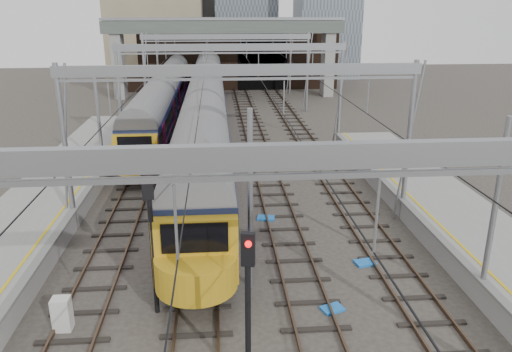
{
  "coord_description": "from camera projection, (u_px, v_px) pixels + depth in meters",
  "views": [
    {
      "loc": [
        -1.15,
        -14.99,
        10.26
      ],
      "look_at": [
        0.71,
        8.27,
        2.4
      ],
      "focal_mm": 35.0,
      "sensor_mm": 36.0,
      "label": 1
    }
  ],
  "objects": [
    {
      "name": "retaining_wall",
      "position": [
        235.0,
        56.0,
        65.31
      ],
      "size": [
        28.0,
        2.75,
        9.0
      ],
      "color": "black",
      "rests_on": "ground"
    },
    {
      "name": "equip_cover_c",
      "position": [
        365.0,
        263.0,
        21.09
      ],
      "size": [
        0.95,
        0.75,
        0.1
      ],
      "primitive_type": "cube",
      "rotation": [
        0.0,
        0.0,
        0.2
      ],
      "color": "blue",
      "rests_on": "ground"
    },
    {
      "name": "train_main",
      "position": [
        208.0,
        88.0,
        50.42
      ],
      "size": [
        3.07,
        70.86,
        5.19
      ],
      "color": "black",
      "rests_on": "ground"
    },
    {
      "name": "signal_near_centre",
      "position": [
        248.0,
        295.0,
        13.09
      ],
      "size": [
        0.38,
        0.47,
        4.96
      ],
      "rotation": [
        0.0,
        0.0,
        -0.21
      ],
      "color": "black",
      "rests_on": "ground"
    },
    {
      "name": "equip_cover_b",
      "position": [
        266.0,
        218.0,
        25.59
      ],
      "size": [
        0.99,
        0.8,
        0.1
      ],
      "primitive_type": "cube",
      "rotation": [
        0.0,
        0.0,
        -0.23
      ],
      "color": "blue",
      "rests_on": "ground"
    },
    {
      "name": "equip_cover_a",
      "position": [
        332.0,
        309.0,
        17.87
      ],
      "size": [
        0.93,
        0.79,
        0.09
      ],
      "primitive_type": "cube",
      "rotation": [
        0.0,
        0.0,
        0.35
      ],
      "color": "blue",
      "rests_on": "ground"
    },
    {
      "name": "train_second",
      "position": [
        169.0,
        88.0,
        51.63
      ],
      "size": [
        2.71,
        47.02,
        4.69
      ],
      "color": "black",
      "rests_on": "ground"
    },
    {
      "name": "overhead_line",
      "position": [
        231.0,
        63.0,
        35.73
      ],
      "size": [
        16.8,
        80.0,
        8.0
      ],
      "color": "gray",
      "rests_on": "ground"
    },
    {
      "name": "relay_cabinet",
      "position": [
        62.0,
        314.0,
        16.62
      ],
      "size": [
        0.6,
        0.5,
        1.18
      ],
      "primitive_type": "cube",
      "rotation": [
        0.0,
        0.0,
        -0.01
      ],
      "color": "silver",
      "rests_on": "ground"
    },
    {
      "name": "overbridge",
      "position": [
        224.0,
        35.0,
        58.66
      ],
      "size": [
        28.0,
        3.0,
        9.25
      ],
      "color": "gray",
      "rests_on": "ground"
    },
    {
      "name": "ground",
      "position": [
        255.0,
        316.0,
        17.53
      ],
      "size": [
        160.0,
        160.0,
        0.0
      ],
      "primitive_type": "plane",
      "color": "#38332D",
      "rests_on": "ground"
    },
    {
      "name": "signal_near_left",
      "position": [
        151.0,
        227.0,
        16.65
      ],
      "size": [
        0.4,
        0.48,
        5.34
      ],
      "rotation": [
        0.0,
        0.0,
        0.15
      ],
      "color": "black",
      "rests_on": "ground"
    },
    {
      "name": "tracks",
      "position": [
        236.0,
        178.0,
        31.69
      ],
      "size": [
        14.4,
        80.0,
        0.22
      ],
      "color": "#4C3828",
      "rests_on": "ground"
    }
  ]
}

